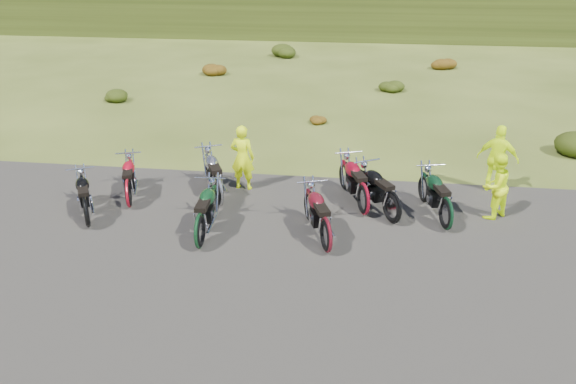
# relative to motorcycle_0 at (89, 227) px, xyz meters

# --- Properties ---
(ground) EXTENTS (300.00, 300.00, 0.00)m
(ground) POSITION_rel_motorcycle_0_xyz_m (5.03, -0.26, 0.00)
(ground) COLOR #3A4717
(ground) RESTS_ON ground
(gravel_pad) EXTENTS (20.00, 12.00, 0.04)m
(gravel_pad) POSITION_rel_motorcycle_0_xyz_m (5.03, -2.26, 0.00)
(gravel_pad) COLOR black
(gravel_pad) RESTS_ON ground
(hill_slope) EXTENTS (300.00, 45.97, 9.37)m
(hill_slope) POSITION_rel_motorcycle_0_xyz_m (5.03, 49.74, 0.00)
(hill_slope) COLOR #2C3612
(hill_slope) RESTS_ON ground
(shrub_1) EXTENTS (1.03, 1.03, 0.61)m
(shrub_1) POSITION_rel_motorcycle_0_xyz_m (-4.07, 11.04, 0.31)
(shrub_1) COLOR #20310C
(shrub_1) RESTS_ON ground
(shrub_2) EXTENTS (1.30, 1.30, 0.77)m
(shrub_2) POSITION_rel_motorcycle_0_xyz_m (-1.17, 16.34, 0.38)
(shrub_2) COLOR #64320C
(shrub_2) RESTS_ON ground
(shrub_3) EXTENTS (1.56, 1.56, 0.92)m
(shrub_3) POSITION_rel_motorcycle_0_xyz_m (1.73, 21.64, 0.46)
(shrub_3) COLOR #20310C
(shrub_3) RESTS_ON ground
(shrub_4) EXTENTS (0.77, 0.77, 0.45)m
(shrub_4) POSITION_rel_motorcycle_0_xyz_m (4.63, 8.94, 0.23)
(shrub_4) COLOR #64320C
(shrub_4) RESTS_ON ground
(shrub_5) EXTENTS (1.03, 1.03, 0.61)m
(shrub_5) POSITION_rel_motorcycle_0_xyz_m (7.53, 14.24, 0.31)
(shrub_5) COLOR #20310C
(shrub_5) RESTS_ON ground
(shrub_6) EXTENTS (1.30, 1.30, 0.77)m
(shrub_6) POSITION_rel_motorcycle_0_xyz_m (10.43, 19.54, 0.38)
(shrub_6) COLOR #64320C
(shrub_6) RESTS_ON ground
(motorcycle_0) EXTENTS (1.59, 2.14, 1.08)m
(motorcycle_0) POSITION_rel_motorcycle_0_xyz_m (0.00, 0.00, 0.00)
(motorcycle_0) COLOR black
(motorcycle_0) RESTS_ON ground
(motorcycle_1) EXTENTS (1.30, 2.16, 1.07)m
(motorcycle_1) POSITION_rel_motorcycle_0_xyz_m (0.55, 1.16, 0.00)
(motorcycle_1) COLOR maroon
(motorcycle_1) RESTS_ON ground
(motorcycle_2) EXTENTS (0.84, 2.26, 1.17)m
(motorcycle_2) POSITION_rel_motorcycle_0_xyz_m (2.90, -0.60, 0.00)
(motorcycle_2) COLOR black
(motorcycle_2) RESTS_ON ground
(motorcycle_3) EXTENTS (1.66, 2.40, 1.20)m
(motorcycle_3) POSITION_rel_motorcycle_0_xyz_m (2.80, 1.55, 0.00)
(motorcycle_3) COLOR #A1A1A6
(motorcycle_3) RESTS_ON ground
(motorcycle_4) EXTENTS (1.45, 2.35, 1.17)m
(motorcycle_4) POSITION_rel_motorcycle_0_xyz_m (5.65, -0.43, 0.00)
(motorcycle_4) COLOR #560E18
(motorcycle_4) RESTS_ON ground
(motorcycle_5) EXTENTS (1.77, 2.31, 1.17)m
(motorcycle_5) POSITION_rel_motorcycle_0_xyz_m (7.10, 1.14, 0.00)
(motorcycle_5) COLOR black
(motorcycle_5) RESTS_ON ground
(motorcycle_6) EXTENTS (1.49, 2.41, 1.20)m
(motorcycle_6) POSITION_rel_motorcycle_0_xyz_m (6.42, 1.51, 0.00)
(motorcycle_6) COLOR maroon
(motorcycle_6) RESTS_ON ground
(motorcycle_7) EXTENTS (1.27, 2.32, 1.16)m
(motorcycle_7) POSITION_rel_motorcycle_0_xyz_m (8.33, 0.98, 0.00)
(motorcycle_7) COLOR black
(motorcycle_7) RESTS_ON ground
(person_middle) EXTENTS (0.69, 0.49, 1.78)m
(person_middle) POSITION_rel_motorcycle_0_xyz_m (3.18, 2.68, 0.89)
(person_middle) COLOR #DFFF0D
(person_middle) RESTS_ON ground
(person_right_a) EXTENTS (1.01, 0.99, 1.63)m
(person_right_a) POSITION_rel_motorcycle_0_xyz_m (9.52, 1.76, 0.82)
(person_right_a) COLOR #DFFF0D
(person_right_a) RESTS_ON ground
(person_right_b) EXTENTS (1.15, 0.78, 1.82)m
(person_right_b) POSITION_rel_motorcycle_0_xyz_m (9.90, 3.41, 0.91)
(person_right_b) COLOR #DFFF0D
(person_right_b) RESTS_ON ground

